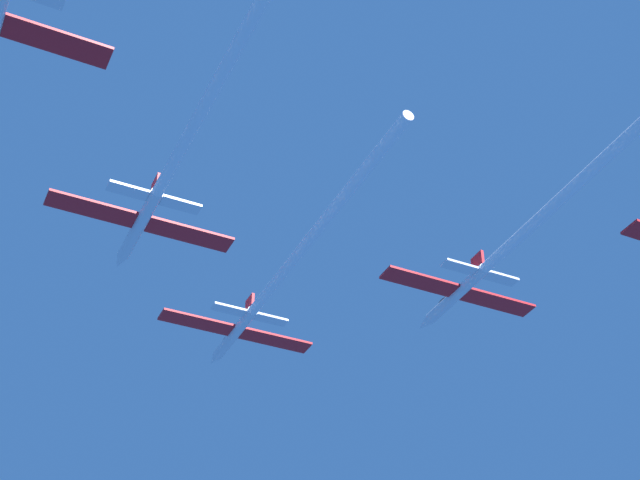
{
  "coord_description": "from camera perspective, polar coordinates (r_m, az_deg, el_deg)",
  "views": [
    {
      "loc": [
        -39.93,
        -108.56,
        -66.7
      ],
      "look_at": [
        -0.25,
        -24.67,
        -0.03
      ],
      "focal_mm": 55.67,
      "sensor_mm": 36.0,
      "label": 1
    }
  ],
  "objects": [
    {
      "name": "jet_lead",
      "position": [
        122.5,
        -2.47,
        -2.3
      ],
      "size": [
        21.12,
        56.63,
        3.5
      ],
      "color": "white"
    },
    {
      "name": "jet_left_wing",
      "position": [
        101.46,
        -8.03,
        5.13
      ],
      "size": [
        21.12,
        55.56,
        3.5
      ],
      "color": "white"
    },
    {
      "name": "jet_right_wing",
      "position": [
        117.96,
        10.66,
        -0.47
      ],
      "size": [
        21.12,
        48.68,
        3.5
      ],
      "color": "white"
    }
  ]
}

